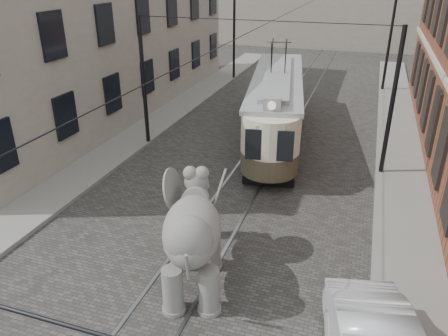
% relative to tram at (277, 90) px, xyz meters
% --- Properties ---
extents(ground, '(120.00, 120.00, 0.00)m').
position_rel_tram_xyz_m(ground, '(0.00, -9.14, -2.35)').
color(ground, '#3F3D3A').
extents(tram_rails, '(1.54, 80.00, 0.02)m').
position_rel_tram_xyz_m(tram_rails, '(0.00, -9.14, -2.34)').
color(tram_rails, slate).
rests_on(tram_rails, ground).
extents(sidewalk_right, '(2.00, 60.00, 0.15)m').
position_rel_tram_xyz_m(sidewalk_right, '(6.00, -9.14, -2.27)').
color(sidewalk_right, slate).
rests_on(sidewalk_right, ground).
extents(sidewalk_left, '(2.00, 60.00, 0.15)m').
position_rel_tram_xyz_m(sidewalk_left, '(-6.50, -9.14, -2.27)').
color(sidewalk_left, slate).
rests_on(sidewalk_left, ground).
extents(stucco_building, '(7.00, 24.00, 10.00)m').
position_rel_tram_xyz_m(stucco_building, '(-11.00, 0.86, 2.65)').
color(stucco_building, gray).
rests_on(stucco_building, ground).
extents(catenary, '(11.00, 30.20, 6.00)m').
position_rel_tram_xyz_m(catenary, '(-0.20, -4.14, 0.65)').
color(catenary, black).
rests_on(catenary, ground).
extents(tram, '(4.45, 12.09, 4.70)m').
position_rel_tram_xyz_m(tram, '(0.00, 0.00, 0.00)').
color(tram, beige).
rests_on(tram, ground).
extents(elephant, '(3.82, 5.15, 2.81)m').
position_rel_tram_xyz_m(elephant, '(0.45, -12.11, -0.94)').
color(elephant, '#5E5C57').
rests_on(elephant, ground).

